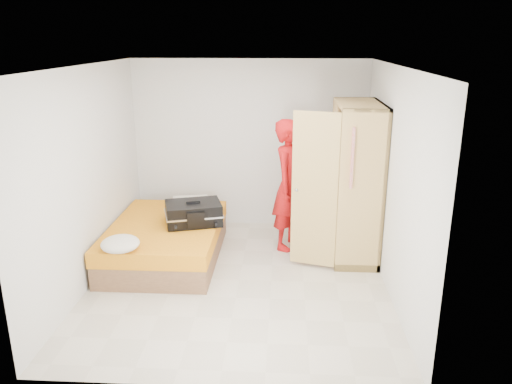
# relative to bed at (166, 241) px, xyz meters

# --- Properties ---
(room) EXTENTS (4.00, 4.02, 2.60)m
(room) POSITION_rel_bed_xyz_m (1.05, -0.60, 1.05)
(room) COLOR beige
(room) RESTS_ON ground
(bed) EXTENTS (1.42, 2.02, 0.50)m
(bed) POSITION_rel_bed_xyz_m (0.00, 0.00, 0.00)
(bed) COLOR #88603E
(bed) RESTS_ON ground
(wardrobe) EXTENTS (1.15, 1.20, 2.10)m
(wardrobe) POSITION_rel_bed_xyz_m (2.50, 0.27, 0.75)
(wardrobe) COLOR tan
(wardrobe) RESTS_ON ground
(person) EXTENTS (0.66, 0.79, 1.85)m
(person) POSITION_rel_bed_xyz_m (1.67, 0.50, 0.67)
(person) COLOR red
(person) RESTS_ON ground
(suitcase) EXTENTS (0.86, 0.72, 0.32)m
(suitcase) POSITION_rel_bed_xyz_m (0.38, 0.04, 0.39)
(suitcase) COLOR black
(suitcase) RESTS_ON bed
(round_cushion) EXTENTS (0.45, 0.45, 0.17)m
(round_cushion) POSITION_rel_bed_xyz_m (-0.32, -0.90, 0.33)
(round_cushion) COLOR beige
(round_cushion) RESTS_ON bed
(pillow) EXTENTS (0.56, 0.36, 0.09)m
(pillow) POSITION_rel_bed_xyz_m (0.19, 0.85, 0.30)
(pillow) COLOR beige
(pillow) RESTS_ON bed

